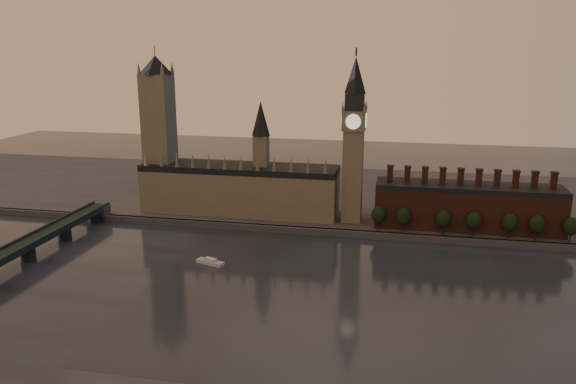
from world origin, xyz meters
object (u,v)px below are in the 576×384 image
(victoria_tower, at_px, (159,128))
(westminster_bridge, at_px, (2,260))
(river_boat, at_px, (210,262))
(big_ben, at_px, (354,138))

(victoria_tower, relative_size, westminster_bridge, 0.54)
(river_boat, bearing_deg, victoria_tower, 145.70)
(westminster_bridge, xyz_separation_m, river_boat, (97.84, 34.14, -6.23))
(big_ben, height_order, river_boat, big_ben)
(river_boat, bearing_deg, big_ben, 68.23)
(big_ben, bearing_deg, river_boat, -130.53)
(river_boat, bearing_deg, westminster_bridge, -142.01)
(victoria_tower, distance_m, westminster_bridge, 133.21)
(victoria_tower, height_order, river_boat, victoria_tower)
(westminster_bridge, height_order, river_boat, westminster_bridge)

